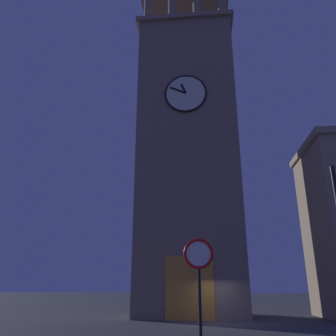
# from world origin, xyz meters

# --- Properties ---
(ground_plane) EXTENTS (200.00, 200.00, 0.00)m
(ground_plane) POSITION_xyz_m (0.00, 0.00, 0.00)
(ground_plane) COLOR #424247
(clocktower) EXTENTS (8.38, 6.69, 31.52)m
(clocktower) POSITION_xyz_m (1.74, -4.71, 12.61)
(clocktower) COLOR gray
(clocktower) RESTS_ON ground_plane
(no_horn_sign) EXTENTS (0.78, 0.14, 3.25)m
(no_horn_sign) POSITION_xyz_m (0.95, 12.81, 2.56)
(no_horn_sign) COLOR black
(no_horn_sign) RESTS_ON ground_plane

